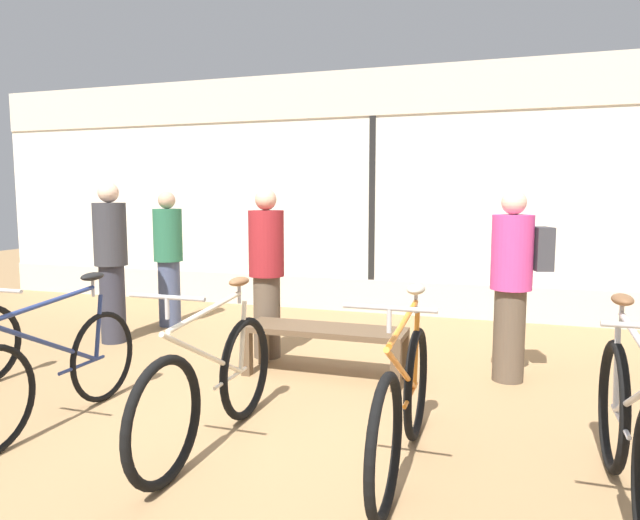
# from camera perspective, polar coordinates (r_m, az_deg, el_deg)

# --- Properties ---
(ground_plane) EXTENTS (24.00, 24.00, 0.00)m
(ground_plane) POSITION_cam_1_polar(r_m,az_deg,el_deg) (4.19, -7.61, -15.60)
(ground_plane) COLOR #99754C
(shop_back_wall) EXTENTS (12.00, 0.08, 3.20)m
(shop_back_wall) POSITION_cam_1_polar(r_m,az_deg,el_deg) (7.60, 5.27, 6.96)
(shop_back_wall) COLOR beige
(shop_back_wall) RESTS_ON ground_plane
(bicycle_left) EXTENTS (0.46, 1.70, 1.03)m
(bicycle_left) POSITION_cam_1_polar(r_m,az_deg,el_deg) (4.36, -24.98, -9.86)
(bicycle_left) COLOR black
(bicycle_left) RESTS_ON ground_plane
(bicycle_center) EXTENTS (0.46, 1.72, 1.04)m
(bicycle_center) POSITION_cam_1_polar(r_m,az_deg,el_deg) (3.70, -10.83, -12.24)
(bicycle_center) COLOR black
(bicycle_center) RESTS_ON ground_plane
(bicycle_right) EXTENTS (0.46, 1.70, 1.04)m
(bicycle_right) POSITION_cam_1_polar(r_m,az_deg,el_deg) (3.37, 8.33, -14.05)
(bicycle_right) COLOR black
(bicycle_right) RESTS_ON ground_plane
(bicycle_far_right) EXTENTS (0.46, 1.77, 1.06)m
(bicycle_far_right) POSITION_cam_1_polar(r_m,az_deg,el_deg) (3.28, 28.67, -15.15)
(bicycle_far_right) COLOR black
(bicycle_far_right) RESTS_ON ground_plane
(display_bench) EXTENTS (1.40, 0.44, 0.44)m
(display_bench) POSITION_cam_1_polar(r_m,az_deg,el_deg) (4.98, 0.49, -7.60)
(display_bench) COLOR brown
(display_bench) RESTS_ON ground_plane
(customer_near_rack) EXTENTS (0.48, 0.48, 1.71)m
(customer_near_rack) POSITION_cam_1_polar(r_m,az_deg,el_deg) (6.43, -20.17, 0.09)
(customer_near_rack) COLOR #2D2D38
(customer_near_rack) RESTS_ON ground_plane
(customer_by_window) EXTENTS (0.43, 0.43, 1.63)m
(customer_by_window) POSITION_cam_1_polar(r_m,az_deg,el_deg) (5.51, -5.37, -1.00)
(customer_by_window) COLOR brown
(customer_by_window) RESTS_ON ground_plane
(customer_mid_floor) EXTENTS (0.54, 0.43, 1.61)m
(customer_mid_floor) POSITION_cam_1_polar(r_m,az_deg,el_deg) (5.04, 18.78, -1.88)
(customer_mid_floor) COLOR brown
(customer_mid_floor) RESTS_ON ground_plane
(customer_near_bench) EXTENTS (0.43, 0.43, 1.62)m
(customer_near_bench) POSITION_cam_1_polar(r_m,az_deg,el_deg) (7.06, -14.93, 0.36)
(customer_near_bench) COLOR #424C6B
(customer_near_bench) RESTS_ON ground_plane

